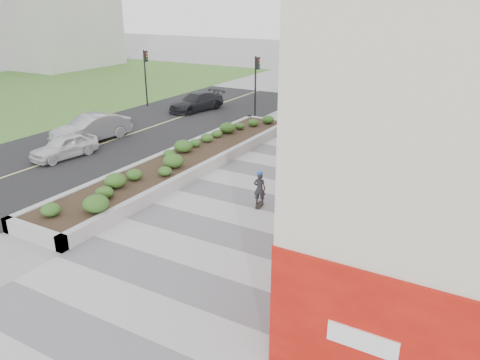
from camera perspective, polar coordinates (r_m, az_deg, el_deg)
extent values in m
plane|color=gray|center=(15.15, -4.99, -9.43)|extent=(160.00, 160.00, 0.00)
cube|color=#A8A8AD|center=(17.39, 0.62, -5.08)|extent=(8.00, 36.00, 0.01)
cube|color=red|center=(20.90, 18.59, 2.78)|extent=(0.12, 24.00, 3.00)
cube|color=red|center=(9.83, 20.73, -19.48)|extent=(6.00, 0.12, 3.00)
cube|color=#9E9EA0|center=(17.41, -23.82, -6.01)|extent=(3.00, 0.30, 0.55)
cube|color=#9E9EA0|center=(30.46, 3.39, 7.00)|extent=(3.00, 0.30, 0.55)
cube|color=#9E9EA0|center=(23.96, -9.08, 2.84)|extent=(0.30, 18.00, 0.55)
cube|color=#9E9EA0|center=(22.44, -3.66, 1.80)|extent=(0.30, 18.00, 0.55)
cube|color=#2D2116|center=(23.18, -6.45, 2.28)|extent=(2.40, 17.40, 0.50)
cube|color=black|center=(27.45, -17.53, 3.87)|extent=(10.00, 40.00, 0.00)
cylinder|color=black|center=(32.32, 1.88, 11.15)|extent=(0.12, 0.12, 4.20)
cube|color=black|center=(31.99, 2.21, 14.04)|extent=(0.18, 0.28, 0.80)
cylinder|color=black|center=(37.08, -11.45, 12.05)|extent=(0.12, 0.12, 4.20)
cube|color=black|center=(36.75, -11.42, 14.57)|extent=(0.18, 0.28, 0.80)
cylinder|color=#595654|center=(17.18, 2.08, -5.45)|extent=(0.44, 0.44, 0.01)
cube|color=black|center=(18.67, 2.37, -2.99)|extent=(0.38, 0.75, 0.02)
imported|color=#29292F|center=(18.40, 2.41, -1.07)|extent=(0.56, 0.44, 1.33)
sphere|color=blue|center=(18.17, 2.44, 0.76)|extent=(0.23, 0.23, 0.23)
imported|color=silver|center=(25.87, -20.62, 3.87)|extent=(1.88, 3.72, 1.21)
imported|color=#919498|center=(28.40, -17.67, 6.02)|extent=(2.33, 4.86, 1.54)
imported|color=black|center=(35.10, -5.34, 9.47)|extent=(2.82, 4.80, 1.31)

